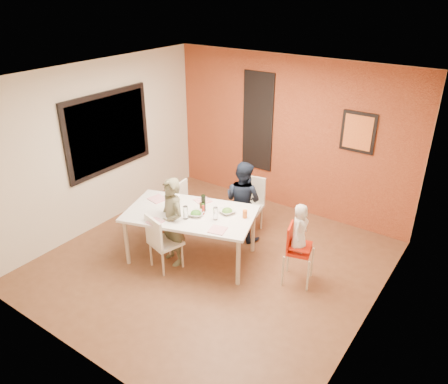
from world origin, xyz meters
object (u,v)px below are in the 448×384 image
Objects in this scene: wine_bottle at (203,203)px; chair_far at (250,202)px; child_near at (172,222)px; chair_near at (161,240)px; toddler at (300,228)px; dining_table at (191,217)px; paper_towel_roll at (176,203)px; chair_left at (175,202)px; high_chair at (296,248)px; child_far at (243,200)px.

chair_far is at bearing 81.48° from wine_bottle.
child_near reaches higher than chair_far.
chair_near is 0.79m from wine_bottle.
toddler is (1.69, 0.62, 0.18)m from child_near.
dining_table is 0.28m from paper_towel_roll.
toddler reaches higher than wine_bottle.
chair_near is 0.56m from paper_towel_roll.
chair_left is 3.36× the size of paper_towel_roll.
high_chair is 1.30× the size of toddler.
paper_towel_roll reaches higher than chair_far.
dining_table is 2.42× the size of chair_left.
chair_far is at bearing 115.20° from chair_left.
chair_far is 1.11m from wine_bottle.
dining_table is at bearing 76.73° from child_far.
wine_bottle is at bearing 82.11° from child_far.
high_chair is at bearing 14.92° from paper_towel_roll.
paper_towel_roll is at bearing -71.87° from chair_near.
child_near is (0.61, -0.77, 0.19)m from chair_left.
dining_table is 2.37× the size of high_chair.
high_chair is 0.67× the size of child_far.
wine_bottle is (-0.17, -0.79, 0.24)m from child_far.
child_near is 1.02× the size of child_far.
chair_left is 2.33m from toddler.
chair_far is at bearing 92.74° from child_near.
chair_left reaches higher than dining_table.
chair_left is 0.98× the size of high_chair.
chair_left is (-1.04, -0.64, -0.04)m from chair_far.
child_far is (0.45, 1.17, -0.01)m from child_near.
toddler reaches higher than chair_near.
wine_bottle is (-0.15, -1.03, 0.37)m from chair_far.
child_near is 1.98× the size of toddler.
paper_towel_roll is (-0.02, 0.38, 0.41)m from chair_near.
wine_bottle is (0.30, 0.61, 0.41)m from chair_near.
child_near reaches higher than child_far.
paper_towel_roll is (-0.31, -0.23, 0.00)m from wine_bottle.
chair_far is at bearing 69.64° from paper_towel_roll.
child_far reaches higher than chair_far.
chair_far reaches higher than chair_left.
chair_near is at bearing -110.08° from dining_table.
chair_near is (-0.17, -0.47, -0.22)m from dining_table.
toddler is 1.79m from paper_towel_roll.
child_near is at bearing 101.87° from toddler.
child_near is at bearing 94.68° from high_chair.
wine_bottle is at bearing 91.35° from toddler.
child_near is 1.81m from toddler.
child_far is 1.37m from toddler.
high_chair is at bearing 13.81° from dining_table.
chair_left is 1.27× the size of toddler.
dining_table is 2.22× the size of chair_far.
wine_bottle is at bearing -100.22° from chair_near.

